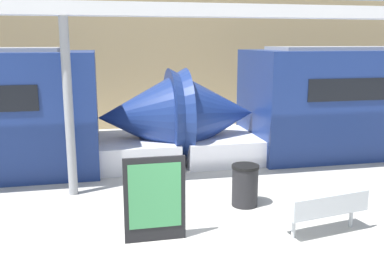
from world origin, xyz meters
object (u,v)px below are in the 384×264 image
(trash_bin, at_px, (245,185))
(support_column_near, at_px, (69,109))
(bench_near, at_px, (327,209))
(poster_board, at_px, (155,199))

(trash_bin, relative_size, support_column_near, 0.22)
(support_column_near, bearing_deg, trash_bin, -22.25)
(bench_near, xyz_separation_m, poster_board, (-2.99, 0.39, 0.29))
(bench_near, bearing_deg, poster_board, 163.12)
(trash_bin, bearing_deg, support_column_near, 157.75)
(trash_bin, relative_size, poster_board, 0.58)
(bench_near, distance_m, support_column_near, 5.62)
(bench_near, relative_size, support_column_near, 0.42)
(bench_near, distance_m, trash_bin, 1.87)
(bench_near, xyz_separation_m, trash_bin, (-0.96, 1.60, -0.02))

